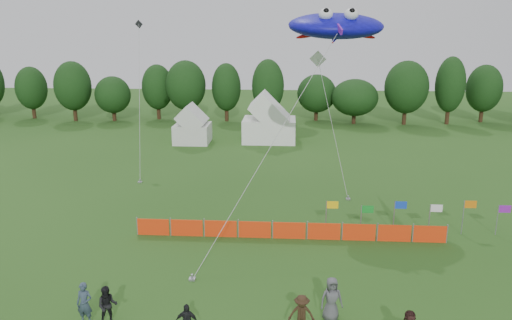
# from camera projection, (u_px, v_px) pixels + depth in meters

# --- Properties ---
(ground) EXTENTS (160.00, 160.00, 0.00)m
(ground) POSITION_uv_depth(u_px,v_px,m) (247.00, 312.00, 21.48)
(ground) COLOR #234C16
(ground) RESTS_ON ground
(treeline) EXTENTS (104.57, 8.78, 8.36)m
(treeline) POSITION_uv_depth(u_px,v_px,m) (289.00, 90.00, 63.64)
(treeline) COLOR #382314
(treeline) RESTS_ON ground
(tent_left) EXTENTS (3.73, 3.73, 3.29)m
(tent_left) POSITION_uv_depth(u_px,v_px,m) (192.00, 127.00, 52.85)
(tent_left) COLOR silver
(tent_left) RESTS_ON ground
(tent_right) EXTENTS (5.70, 4.56, 4.02)m
(tent_right) POSITION_uv_depth(u_px,v_px,m) (269.00, 123.00, 53.46)
(tent_right) COLOR white
(tent_right) RESTS_ON ground
(barrier_fence) EXTENTS (17.90, 0.06, 1.00)m
(barrier_fence) POSITION_uv_depth(u_px,v_px,m) (289.00, 231.00, 28.86)
(barrier_fence) COLOR #EE350D
(barrier_fence) RESTS_ON ground
(flag_row) EXTENTS (10.73, 0.60, 2.11)m
(flag_row) POSITION_uv_depth(u_px,v_px,m) (415.00, 213.00, 29.33)
(flag_row) COLOR gray
(flag_row) RESTS_ON ground
(spectator_a) EXTENTS (0.70, 0.49, 1.84)m
(spectator_a) POSITION_uv_depth(u_px,v_px,m) (85.00, 304.00, 20.42)
(spectator_a) COLOR #303F50
(spectator_a) RESTS_ON ground
(spectator_b) EXTENTS (0.95, 0.82, 1.69)m
(spectator_b) POSITION_uv_depth(u_px,v_px,m) (108.00, 306.00, 20.41)
(spectator_b) COLOR black
(spectator_b) RESTS_ON ground
(spectator_c) EXTENTS (1.12, 0.69, 1.68)m
(spectator_c) POSITION_uv_depth(u_px,v_px,m) (302.00, 315.00, 19.78)
(spectator_c) COLOR #302013
(spectator_c) RESTS_ON ground
(spectator_e) EXTENTS (1.05, 0.79, 1.93)m
(spectator_e) POSITION_uv_depth(u_px,v_px,m) (331.00, 299.00, 20.65)
(spectator_e) COLOR #4E4E53
(spectator_e) RESTS_ON ground
(stingray_kite) EXTENTS (11.56, 22.31, 13.18)m
(stingray_kite) POSITION_uv_depth(u_px,v_px,m) (336.00, 26.00, 34.07)
(stingray_kite) COLOR #110ECA
(stingray_kite) RESTS_ON ground
(small_kite_white) EXTENTS (3.01, 4.25, 10.26)m
(small_kite_white) POSITION_uv_depth(u_px,v_px,m) (326.00, 95.00, 36.64)
(small_kite_white) COLOR white
(small_kite_white) RESTS_ON ground
(small_kite_dark) EXTENTS (2.59, 9.32, 12.59)m
(small_kite_dark) POSITION_uv_depth(u_px,v_px,m) (139.00, 90.00, 42.63)
(small_kite_dark) COLOR black
(small_kite_dark) RESTS_ON ground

